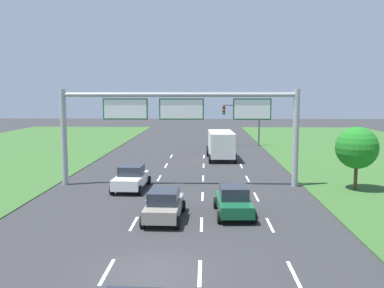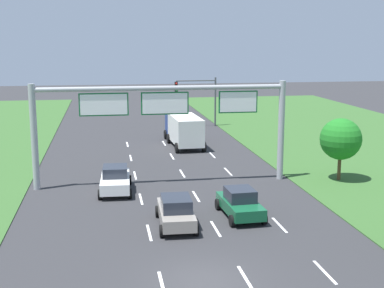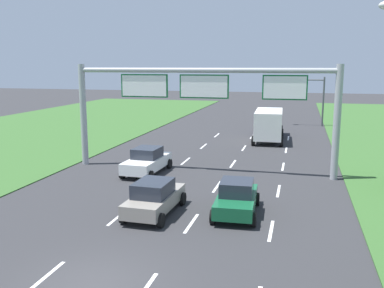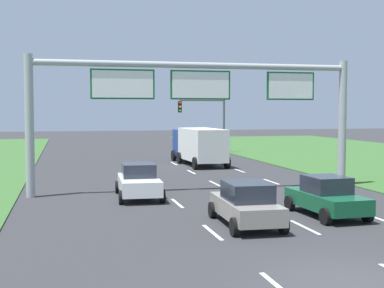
# 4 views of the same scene
# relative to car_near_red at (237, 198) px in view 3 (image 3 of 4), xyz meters

# --- Properties ---
(ground_plane) EXTENTS (200.00, 200.00, 0.00)m
(ground_plane) POSITION_rel_car_near_red_xyz_m (-3.50, -7.72, -0.79)
(ground_plane) COLOR #2D2D30
(lane_dashes_inner_left) EXTENTS (0.14, 50.40, 0.01)m
(lane_dashes_inner_left) POSITION_rel_car_near_red_xyz_m (-5.25, -1.72, -0.78)
(lane_dashes_inner_left) COLOR white
(lane_dashes_inner_left) RESTS_ON ground_plane
(lane_dashes_inner_right) EXTENTS (0.14, 50.40, 0.01)m
(lane_dashes_inner_right) POSITION_rel_car_near_red_xyz_m (-1.75, -1.72, -0.78)
(lane_dashes_inner_right) COLOR white
(lane_dashes_inner_right) RESTS_ON ground_plane
(lane_dashes_slip) EXTENTS (0.14, 50.40, 0.01)m
(lane_dashes_slip) POSITION_rel_car_near_red_xyz_m (1.75, -1.72, -0.78)
(lane_dashes_slip) COLOR white
(lane_dashes_slip) RESTS_ON ground_plane
(car_near_red) EXTENTS (2.17, 4.14, 1.62)m
(car_near_red) POSITION_rel_car_near_red_xyz_m (0.00, 0.00, 0.00)
(car_near_red) COLOR #145633
(car_near_red) RESTS_ON ground_plane
(car_lead_silver) EXTENTS (2.10, 4.32, 1.63)m
(car_lead_silver) POSITION_rel_car_near_red_xyz_m (-3.75, -0.95, 0.03)
(car_lead_silver) COLOR gray
(car_lead_silver) RESTS_ON ground_plane
(car_far_ahead) EXTENTS (2.27, 4.55, 1.68)m
(car_far_ahead) POSITION_rel_car_near_red_xyz_m (-6.76, 6.26, 0.03)
(car_far_ahead) COLOR white
(car_far_ahead) RESTS_ON ground_plane
(box_truck) EXTENTS (2.93, 8.13, 2.86)m
(box_truck) POSITION_rel_car_near_red_xyz_m (-0.05, 20.97, 0.81)
(box_truck) COLOR navy
(box_truck) RESTS_ON ground_plane
(sign_gantry) EXTENTS (17.24, 0.44, 7.00)m
(sign_gantry) POSITION_rel_car_near_red_xyz_m (-3.43, 7.62, 4.17)
(sign_gantry) COLOR #9EA0A5
(sign_gantry) RESTS_ON ground_plane
(traffic_light_mast) EXTENTS (4.76, 0.49, 5.60)m
(traffic_light_mast) POSITION_rel_car_near_red_xyz_m (3.29, 31.60, 3.08)
(traffic_light_mast) COLOR #47494F
(traffic_light_mast) RESTS_ON ground_plane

